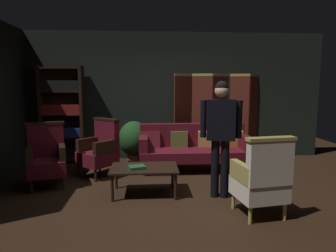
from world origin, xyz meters
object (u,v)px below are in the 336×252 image
(armchair_gilt_accent, at_px, (262,179))
(potted_plant, at_px, (134,140))
(coffee_table, at_px, (144,170))
(bookshelf, at_px, (63,112))
(book_green_cloth, at_px, (137,167))
(armchair_wing_left, at_px, (100,149))
(armchair_wing_right, at_px, (47,157))
(velvet_couch, at_px, (194,146))
(folding_screen, at_px, (220,115))
(standing_figure, at_px, (221,128))

(armchair_gilt_accent, height_order, potted_plant, armchair_gilt_accent)
(potted_plant, bearing_deg, armchair_gilt_accent, -56.27)
(coffee_table, bearing_deg, bookshelf, 130.30)
(armchair_gilt_accent, distance_m, book_green_cloth, 1.77)
(armchair_gilt_accent, relative_size, armchair_wing_left, 1.00)
(coffee_table, height_order, armchair_wing_right, armchair_wing_right)
(coffee_table, distance_m, armchair_wing_right, 1.66)
(armchair_gilt_accent, bearing_deg, velvet_couch, 103.05)
(velvet_couch, xyz_separation_m, armchair_wing_left, (-1.77, -0.31, 0.03))
(armchair_wing_left, bearing_deg, coffee_table, -51.24)
(bookshelf, bearing_deg, coffee_table, -49.70)
(coffee_table, bearing_deg, armchair_wing_left, 128.76)
(potted_plant, bearing_deg, bookshelf, 165.02)
(armchair_gilt_accent, xyz_separation_m, potted_plant, (-1.69, 2.53, 0.04))
(folding_screen, xyz_separation_m, bookshelf, (-3.42, -0.13, 0.10))
(book_green_cloth, bearing_deg, standing_figure, -5.50)
(standing_figure, height_order, potted_plant, standing_figure)
(potted_plant, bearing_deg, velvet_couch, -15.67)
(armchair_gilt_accent, bearing_deg, potted_plant, 123.73)
(book_green_cloth, bearing_deg, bookshelf, 127.55)
(armchair_wing_left, distance_m, potted_plant, 0.87)
(bookshelf, xyz_separation_m, armchair_wing_left, (0.93, -1.05, -0.59))
(folding_screen, distance_m, armchair_wing_right, 3.72)
(folding_screen, distance_m, book_green_cloth, 2.93)
(coffee_table, relative_size, armchair_wing_left, 0.96)
(armchair_wing_right, distance_m, book_green_cloth, 1.57)
(velvet_couch, relative_size, armchair_gilt_accent, 2.04)
(bookshelf, relative_size, armchair_gilt_accent, 1.97)
(armchair_gilt_accent, bearing_deg, standing_figure, 117.36)
(standing_figure, bearing_deg, bookshelf, 141.76)
(armchair_wing_right, bearing_deg, standing_figure, -13.79)
(armchair_wing_right, bearing_deg, armchair_wing_left, 35.05)
(velvet_couch, xyz_separation_m, armchair_gilt_accent, (0.51, -2.20, 0.03))
(folding_screen, bearing_deg, armchair_wing_left, -154.80)
(folding_screen, distance_m, armchair_wing_left, 2.80)
(bookshelf, relative_size, potted_plant, 2.23)
(folding_screen, relative_size, potted_plant, 2.26)
(coffee_table, xyz_separation_m, armchair_wing_right, (-1.58, 0.47, 0.12))
(velvet_couch, xyz_separation_m, book_green_cloth, (-1.06, -1.39, -0.01))
(coffee_table, relative_size, book_green_cloth, 4.33)
(folding_screen, xyz_separation_m, velvet_couch, (-0.72, -0.86, -0.53))
(armchair_wing_right, height_order, book_green_cloth, armchair_wing_right)
(armchair_wing_left, xyz_separation_m, armchair_wing_right, (-0.77, -0.54, 0.00))
(folding_screen, distance_m, coffee_table, 2.82)
(armchair_gilt_accent, xyz_separation_m, armchair_wing_right, (-3.05, 1.35, 0.00))
(armchair_wing_right, bearing_deg, coffee_table, -16.54)
(standing_figure, relative_size, potted_plant, 1.85)
(folding_screen, height_order, coffee_table, folding_screen)
(folding_screen, relative_size, book_green_cloth, 9.02)
(coffee_table, xyz_separation_m, armchair_gilt_accent, (1.46, -0.88, 0.12))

